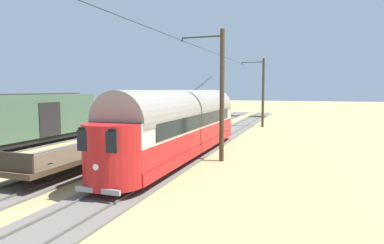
{
  "coord_description": "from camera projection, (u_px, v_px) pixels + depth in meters",
  "views": [
    {
      "loc": [
        -13.72,
        21.31,
        4.32
      ],
      "look_at": [
        -7.03,
        2.19,
        2.33
      ],
      "focal_mm": 30.84,
      "sensor_mm": 36.0,
      "label": 1
    }
  ],
  "objects": [
    {
      "name": "ground_plane",
      "position": [
        114.0,
        147.0,
        24.95
      ],
      "size": [
        220.0,
        220.0,
        0.0
      ],
      "primitive_type": "plane",
      "color": "tan"
    },
    {
      "name": "track_streetcar_siding",
      "position": [
        195.0,
        151.0,
        23.15
      ],
      "size": [
        2.8,
        80.0,
        0.18
      ],
      "color": "#666059",
      "rests_on": "ground"
    },
    {
      "name": "track_adjacent_siding",
      "position": [
        141.0,
        147.0,
        24.54
      ],
      "size": [
        2.8,
        80.0,
        0.18
      ],
      "color": "#666059",
      "rests_on": "ground"
    },
    {
      "name": "track_third_siding",
      "position": [
        93.0,
        144.0,
        25.94
      ],
      "size": [
        2.8,
        80.0,
        0.18
      ],
      "color": "#666059",
      "rests_on": "ground"
    },
    {
      "name": "track_outer_siding",
      "position": [
        50.0,
        141.0,
        27.33
      ],
      "size": [
        2.8,
        80.0,
        0.18
      ],
      "color": "#666059",
      "rests_on": "ground"
    },
    {
      "name": "vintage_streetcar",
      "position": [
        183.0,
        122.0,
        20.77
      ],
      "size": [
        2.65,
        18.35,
        5.22
      ],
      "color": "red",
      "rests_on": "ground"
    },
    {
      "name": "flatcar_adjacent",
      "position": [
        93.0,
        150.0,
        19.04
      ],
      "size": [
        2.8,
        12.35,
        1.6
      ],
      "color": "brown",
      "rests_on": "ground"
    },
    {
      "name": "boxcar_far_siding",
      "position": [
        35.0,
        117.0,
        25.76
      ],
      "size": [
        2.96,
        11.34,
        3.85
      ],
      "color": "#4C6B4C",
      "rests_on": "ground"
    },
    {
      "name": "catenary_pole_foreground",
      "position": [
        263.0,
        92.0,
        37.81
      ],
      "size": [
        2.76,
        0.28,
        7.86
      ],
      "color": "#423323",
      "rests_on": "ground"
    },
    {
      "name": "catenary_pole_mid_near",
      "position": [
        221.0,
        93.0,
        19.64
      ],
      "size": [
        2.76,
        0.28,
        7.86
      ],
      "color": "#423323",
      "rests_on": "ground"
    },
    {
      "name": "overhead_wire_run",
      "position": [
        187.0,
        42.0,
        20.79
      ],
      "size": [
        2.55,
        42.67,
        0.18
      ],
      "color": "black",
      "rests_on": "ground"
    },
    {
      "name": "track_end_bumper",
      "position": [
        169.0,
        122.0,
        40.22
      ],
      "size": [
        1.8,
        0.6,
        0.8
      ],
      "primitive_type": "cube",
      "color": "#B2A519",
      "rests_on": "ground"
    }
  ]
}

